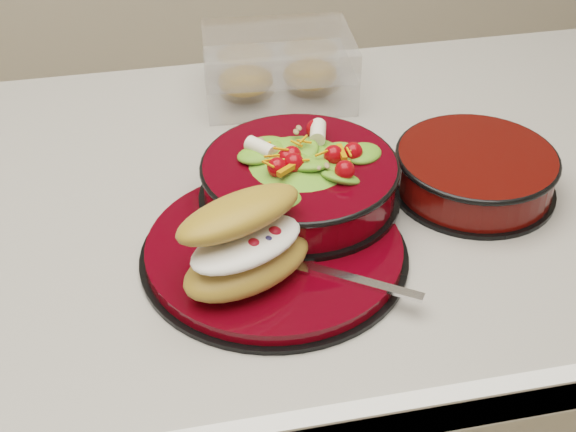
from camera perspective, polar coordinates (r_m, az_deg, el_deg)
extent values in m
cube|color=white|center=(1.36, 5.19, -13.77)|extent=(1.16, 0.66, 0.86)
cube|color=#A8A39A|center=(1.05, 6.53, 1.91)|extent=(1.24, 0.74, 0.04)
cube|color=white|center=(0.81, 14.18, -12.71)|extent=(1.24, 0.02, 0.05)
cylinder|color=black|center=(0.90, -0.98, -2.78)|extent=(0.30, 0.30, 0.01)
cylinder|color=#4B0208|center=(0.90, -0.99, -2.29)|extent=(0.29, 0.29, 0.01)
torus|color=black|center=(0.89, -0.24, -2.41)|extent=(0.16, 0.16, 0.01)
cylinder|color=black|center=(0.96, 0.82, 1.46)|extent=(0.24, 0.24, 0.01)
cylinder|color=#4B0208|center=(0.95, 0.83, 2.69)|extent=(0.23, 0.23, 0.04)
torus|color=black|center=(0.94, 0.84, 3.60)|extent=(0.23, 0.23, 0.01)
ellipsoid|color=#487621|center=(0.94, 0.84, 3.52)|extent=(0.19, 0.19, 0.08)
sphere|color=red|center=(0.92, 3.74, 6.10)|extent=(0.02, 0.02, 0.02)
sphere|color=red|center=(0.95, 2.41, 7.04)|extent=(0.02, 0.02, 0.02)
sphere|color=red|center=(0.95, 0.25, 7.25)|extent=(0.02, 0.02, 0.02)
sphere|color=red|center=(0.93, -1.59, 6.63)|extent=(0.02, 0.02, 0.02)
sphere|color=red|center=(0.90, -2.07, 5.49)|extent=(0.02, 0.02, 0.02)
sphere|color=red|center=(0.88, -0.80, 4.47)|extent=(0.02, 0.02, 0.02)
sphere|color=red|center=(0.87, 1.53, 4.23)|extent=(0.02, 0.02, 0.02)
sphere|color=red|center=(0.89, 3.43, 4.93)|extent=(0.02, 0.02, 0.02)
cylinder|color=silver|center=(0.95, 2.17, 7.23)|extent=(0.04, 0.04, 0.02)
cylinder|color=silver|center=(0.92, -1.98, 6.14)|extent=(0.04, 0.03, 0.02)
cube|color=orange|center=(0.88, -0.03, 4.68)|extent=(0.03, 0.03, 0.01)
cube|color=orange|center=(0.91, 3.91, 5.82)|extent=(0.03, 0.02, 0.01)
ellipsoid|color=#B17B36|center=(0.83, -2.91, -3.42)|extent=(0.17, 0.14, 0.04)
ellipsoid|color=white|center=(0.82, -2.96, -2.01)|extent=(0.15, 0.12, 0.02)
ellipsoid|color=#B17B36|center=(0.82, -3.23, 0.19)|extent=(0.16, 0.13, 0.04)
sphere|color=#B60D17|center=(0.81, -4.61, -1.89)|extent=(0.02, 0.02, 0.02)
sphere|color=#B60D17|center=(0.81, -2.48, -2.10)|extent=(0.02, 0.02, 0.02)
sphere|color=#B60D17|center=(0.82, -0.97, -1.24)|extent=(0.02, 0.02, 0.02)
sphere|color=#191947|center=(0.82, -3.64, -1.48)|extent=(0.01, 0.01, 0.01)
sphere|color=#191947|center=(0.82, -2.12, -1.48)|extent=(0.01, 0.01, 0.01)
sphere|color=#191947|center=(0.81, -2.93, -1.87)|extent=(0.01, 0.01, 0.01)
sphere|color=#191947|center=(0.81, -1.42, -1.77)|extent=(0.01, 0.01, 0.01)
cube|color=silver|center=(0.84, 5.43, -4.69)|extent=(0.11, 0.08, 0.00)
cube|color=silver|center=(0.86, 0.45, -3.34)|extent=(0.04, 0.04, 0.00)
cube|color=white|center=(1.21, -0.71, 9.63)|extent=(0.23, 0.17, 0.05)
cube|color=white|center=(1.19, -0.73, 11.66)|extent=(0.23, 0.17, 0.04)
ellipsoid|color=#B17B36|center=(1.20, -3.03, 9.56)|extent=(0.08, 0.07, 0.04)
ellipsoid|color=#B17B36|center=(1.21, 1.58, 10.01)|extent=(0.08, 0.07, 0.04)
cylinder|color=black|center=(1.03, 12.96, 1.95)|extent=(0.21, 0.21, 0.01)
cylinder|color=#470804|center=(1.02, 13.17, 3.19)|extent=(0.19, 0.19, 0.05)
torus|color=black|center=(1.01, 13.32, 4.13)|extent=(0.20, 0.20, 0.01)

